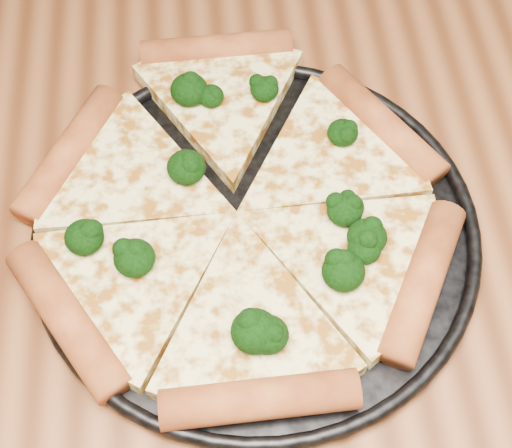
{
  "coord_description": "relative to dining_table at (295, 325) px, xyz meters",
  "views": [
    {
      "loc": [
        -0.06,
        -0.28,
        1.27
      ],
      "look_at": [
        -0.03,
        0.04,
        0.77
      ],
      "focal_mm": 53.5,
      "sensor_mm": 36.0,
      "label": 1
    }
  ],
  "objects": [
    {
      "name": "pizza_pan",
      "position": [
        -0.03,
        0.04,
        0.1
      ],
      "size": [
        0.35,
        0.35,
        0.02
      ],
      "color": "black",
      "rests_on": "dining_table"
    },
    {
      "name": "pizza",
      "position": [
        -0.04,
        0.05,
        0.11
      ],
      "size": [
        0.36,
        0.36,
        0.03
      ],
      "rotation": [
        0.0,
        0.0,
        0.02
      ],
      "color": "#FFF29C",
      "rests_on": "pizza_pan"
    },
    {
      "name": "dining_table",
      "position": [
        0.0,
        0.0,
        0.0
      ],
      "size": [
        1.2,
        0.9,
        0.75
      ],
      "color": "brown",
      "rests_on": "ground"
    },
    {
      "name": "broccoli_florets",
      "position": [
        -0.03,
        0.04,
        0.12
      ],
      "size": [
        0.24,
        0.26,
        0.03
      ],
      "color": "black",
      "rests_on": "pizza"
    }
  ]
}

